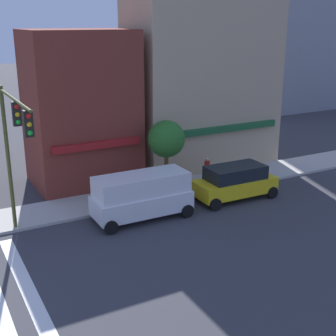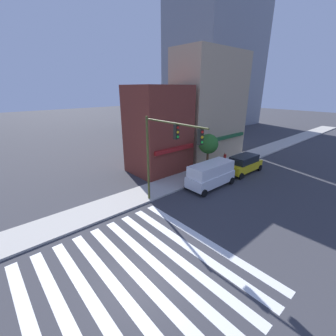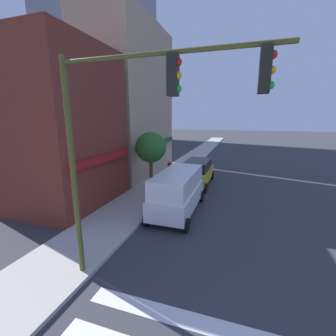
{
  "view_description": "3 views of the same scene",
  "coord_description": "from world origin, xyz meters",
  "px_view_note": "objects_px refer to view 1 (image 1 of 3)",
  "views": [
    {
      "loc": [
        2.03,
        -15.36,
        9.69
      ],
      "look_at": [
        13.53,
        6.0,
        2.0
      ],
      "focal_mm": 50.0,
      "sensor_mm": 36.0,
      "label": 1
    },
    {
      "loc": [
        -4.67,
        -7.36,
        8.93
      ],
      "look_at": [
        5.34,
        4.0,
        3.5
      ],
      "focal_mm": 24.0,
      "sensor_mm": 36.0,
      "label": 2
    },
    {
      "loc": [
        -0.16,
        1.49,
        5.24
      ],
      "look_at": [
        13.53,
        6.0,
        2.0
      ],
      "focal_mm": 24.0,
      "sensor_mm": 36.0,
      "label": 3
    }
  ],
  "objects_px": {
    "pedestrian_red_jacket": "(207,171)",
    "street_tree": "(166,139)",
    "traffic_signal": "(14,137)",
    "van_white": "(142,195)",
    "suv_yellow": "(235,181)"
  },
  "relations": [
    {
      "from": "traffic_signal",
      "to": "van_white",
      "type": "bearing_deg",
      "value": 3.63
    },
    {
      "from": "van_white",
      "to": "street_tree",
      "type": "height_order",
      "value": "street_tree"
    },
    {
      "from": "traffic_signal",
      "to": "van_white",
      "type": "height_order",
      "value": "traffic_signal"
    },
    {
      "from": "traffic_signal",
      "to": "street_tree",
      "type": "xyz_separation_m",
      "value": [
        8.89,
        3.18,
        -1.86
      ]
    },
    {
      "from": "traffic_signal",
      "to": "pedestrian_red_jacket",
      "type": "relative_size",
      "value": 3.93
    },
    {
      "from": "suv_yellow",
      "to": "street_tree",
      "type": "xyz_separation_m",
      "value": [
        -2.89,
        2.8,
        2.17
      ]
    },
    {
      "from": "traffic_signal",
      "to": "street_tree",
      "type": "height_order",
      "value": "traffic_signal"
    },
    {
      "from": "traffic_signal",
      "to": "pedestrian_red_jacket",
      "type": "bearing_deg",
      "value": 12.84
    },
    {
      "from": "van_white",
      "to": "suv_yellow",
      "type": "height_order",
      "value": "van_white"
    },
    {
      "from": "street_tree",
      "to": "van_white",
      "type": "bearing_deg",
      "value": -136.06
    },
    {
      "from": "van_white",
      "to": "street_tree",
      "type": "bearing_deg",
      "value": 43.7
    },
    {
      "from": "van_white",
      "to": "street_tree",
      "type": "distance_m",
      "value": 4.47
    },
    {
      "from": "pedestrian_red_jacket",
      "to": "street_tree",
      "type": "distance_m",
      "value": 3.28
    },
    {
      "from": "suv_yellow",
      "to": "pedestrian_red_jacket",
      "type": "bearing_deg",
      "value": 102.66
    },
    {
      "from": "pedestrian_red_jacket",
      "to": "van_white",
      "type": "bearing_deg",
      "value": 10.35
    }
  ]
}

